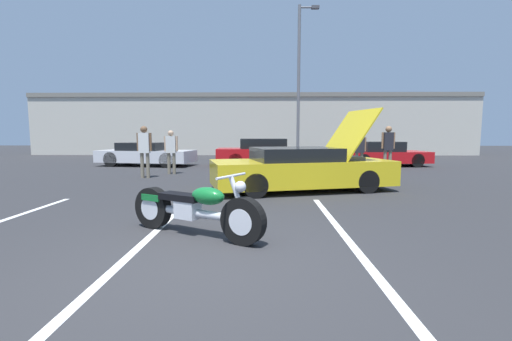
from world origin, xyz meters
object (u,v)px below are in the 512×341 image
(parked_car_mid_row, at_px, (266,153))
(spectator_midground, at_px, (171,148))
(spectator_far_lot, at_px, (388,145))
(light_pole, at_px, (300,77))
(motorcycle, at_px, (194,209))
(spectator_by_show_car, at_px, (144,147))
(parked_car_right_row, at_px, (382,154))
(show_car_hood_open, at_px, (302,169))
(spectator_near_motorcycle, at_px, (359,148))
(parked_car_left_row, at_px, (146,154))

(parked_car_mid_row, distance_m, spectator_midground, 5.01)
(parked_car_mid_row, height_order, spectator_far_lot, spectator_far_lot)
(spectator_far_lot, bearing_deg, parked_car_mid_row, 148.73)
(light_pole, relative_size, parked_car_mid_row, 1.86)
(motorcycle, distance_m, spectator_by_show_car, 7.39)
(light_pole, bearing_deg, parked_car_right_row, -50.01)
(light_pole, distance_m, parked_car_mid_row, 6.31)
(show_car_hood_open, distance_m, spectator_near_motorcycle, 5.30)
(spectator_far_lot, bearing_deg, spectator_near_motorcycle, 163.34)
(parked_car_left_row, bearing_deg, spectator_far_lot, -5.65)
(motorcycle, xyz_separation_m, parked_car_left_row, (-4.56, 11.20, 0.14))
(spectator_far_lot, bearing_deg, motorcycle, -125.14)
(parked_car_right_row, relative_size, spectator_midground, 2.57)
(spectator_midground, bearing_deg, parked_car_left_row, 122.42)
(light_pole, height_order, spectator_midground, light_pole)
(parked_car_mid_row, xyz_separation_m, spectator_near_motorcycle, (3.70, -2.56, 0.33))
(spectator_near_motorcycle, distance_m, spectator_by_show_car, 8.21)
(light_pole, bearing_deg, spectator_by_show_car, -125.34)
(parked_car_right_row, distance_m, parked_car_mid_row, 5.51)
(show_car_hood_open, height_order, spectator_far_lot, show_car_hood_open)
(light_pole, bearing_deg, parked_car_mid_row, -115.30)
(motorcycle, relative_size, spectator_near_motorcycle, 1.36)
(spectator_midground, relative_size, spectator_far_lot, 0.91)
(light_pole, height_order, motorcycle, light_pole)
(show_car_hood_open, relative_size, spectator_far_lot, 2.80)
(parked_car_left_row, relative_size, spectator_near_motorcycle, 2.93)
(show_car_hood_open, height_order, spectator_by_show_car, show_car_hood_open)
(spectator_by_show_car, distance_m, spectator_midground, 1.32)
(spectator_near_motorcycle, xyz_separation_m, spectator_far_lot, (1.02, -0.31, 0.15))
(spectator_midground, bearing_deg, parked_car_mid_row, 43.25)
(parked_car_left_row, bearing_deg, show_car_hood_open, -37.03)
(parked_car_mid_row, relative_size, spectator_midground, 2.89)
(parked_car_right_row, bearing_deg, spectator_midground, -165.06)
(parked_car_mid_row, distance_m, spectator_by_show_car, 6.27)
(parked_car_right_row, bearing_deg, motorcycle, -126.51)
(show_car_hood_open, relative_size, parked_car_left_row, 1.09)
(parked_car_left_row, height_order, spectator_by_show_car, spectator_by_show_car)
(parked_car_left_row, distance_m, spectator_near_motorcycle, 9.80)
(motorcycle, height_order, spectator_midground, spectator_midground)
(motorcycle, xyz_separation_m, spectator_by_show_car, (-3.05, 6.70, 0.67))
(parked_car_mid_row, bearing_deg, spectator_near_motorcycle, -36.68)
(parked_car_left_row, height_order, spectator_midground, spectator_midground)
(spectator_by_show_car, bearing_deg, light_pole, 54.66)
(spectator_near_motorcycle, bearing_deg, parked_car_right_row, 55.49)
(parked_car_right_row, distance_m, spectator_near_motorcycle, 3.21)
(parked_car_left_row, xyz_separation_m, spectator_near_motorcycle, (9.47, -2.48, 0.40))
(parked_car_left_row, xyz_separation_m, parked_car_mid_row, (5.76, 0.08, 0.07))
(show_car_hood_open, bearing_deg, spectator_far_lot, 33.16)
(spectator_near_motorcycle, bearing_deg, spectator_by_show_car, -165.73)
(spectator_near_motorcycle, distance_m, spectator_midground, 7.40)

